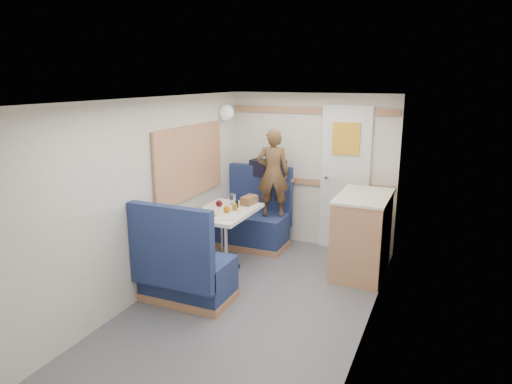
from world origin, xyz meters
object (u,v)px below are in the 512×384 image
at_px(duffel_bag, 268,168).
at_px(bread_loaf, 249,200).
at_px(dinette_table, 224,223).
at_px(beer_glass, 235,208).
at_px(orange_fruit, 227,209).
at_px(cheese_block, 215,214).
at_px(pepper_grinder, 237,204).
at_px(wine_glass, 219,204).
at_px(tumbler_mid, 233,199).
at_px(tray, 223,215).
at_px(tumbler_left, 199,213).
at_px(bench_far, 254,224).
at_px(dome_light, 226,113).
at_px(galley_counter, 362,234).
at_px(bench_near, 185,273).
at_px(person, 273,173).

xyz_separation_m(duffel_bag, bread_loaf, (0.07, -0.77, -0.24)).
xyz_separation_m(dinette_table, beer_glass, (0.14, -0.01, 0.20)).
distance_m(dinette_table, orange_fruit, 0.26).
xyz_separation_m(cheese_block, pepper_grinder, (0.05, 0.43, 0.01)).
relative_size(wine_glass, pepper_grinder, 1.76).
bearing_deg(tumbler_mid, tray, -75.79).
height_order(orange_fruit, tumbler_left, tumbler_left).
xyz_separation_m(tumbler_left, beer_glass, (0.25, 0.36, -0.01)).
bearing_deg(cheese_block, tray, 55.98).
bearing_deg(cheese_block, bench_far, 91.91).
distance_m(cheese_block, beer_glass, 0.29).
bearing_deg(wine_glass, cheese_block, -91.03).
xyz_separation_m(dome_light, wine_glass, (0.43, -1.04, -0.91)).
bearing_deg(tray, cheese_block, -124.02).
distance_m(cheese_block, wine_glass, 0.13).
relative_size(beer_glass, pepper_grinder, 0.94).
bearing_deg(tray, pepper_grinder, 90.24).
xyz_separation_m(galley_counter, tray, (-1.37, -0.75, 0.26)).
bearing_deg(beer_glass, cheese_block, -111.00).
bearing_deg(wine_glass, tumbler_mid, 98.08).
xyz_separation_m(bench_near, dome_light, (-0.39, 1.71, 1.45)).
bearing_deg(tumbler_left, wine_glass, 52.55).
bearing_deg(dome_light, galley_counter, -9.18).
bearing_deg(tray, wine_glass, 169.22).
distance_m(tray, bread_loaf, 0.56).
bearing_deg(wine_glass, tray, -10.78).
relative_size(bench_near, beer_glass, 11.66).
distance_m(dinette_table, galley_counter, 1.57).
bearing_deg(tumbler_mid, bread_loaf, 22.60).
height_order(bench_near, bread_loaf, bench_near).
bearing_deg(dome_light, cheese_block, -69.26).
bearing_deg(galley_counter, beer_glass, -157.04).
xyz_separation_m(dome_light, galley_counter, (1.86, -0.30, -1.28)).
height_order(duffel_bag, tumbler_mid, duffel_bag).
bearing_deg(cheese_block, orange_fruit, 68.41).
relative_size(tumbler_left, beer_glass, 1.26).
bearing_deg(duffel_bag, pepper_grinder, -82.99).
bearing_deg(pepper_grinder, bench_far, 97.36).
bearing_deg(galley_counter, bench_near, -136.06).
bearing_deg(orange_fruit, person, 79.87).
bearing_deg(dinette_table, pepper_grinder, 57.69).
relative_size(wine_glass, bread_loaf, 0.73).
height_order(pepper_grinder, bread_loaf, same).
distance_m(tumbler_left, tumbler_mid, 0.66).
bearing_deg(duffel_bag, wine_glass, -85.42).
height_order(duffel_bag, cheese_block, duffel_bag).
bearing_deg(tumbler_mid, beer_glass, -59.93).
height_order(dome_light, galley_counter, dome_light).
distance_m(duffel_bag, orange_fruit, 1.27).
height_order(bench_far, beer_glass, bench_far).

